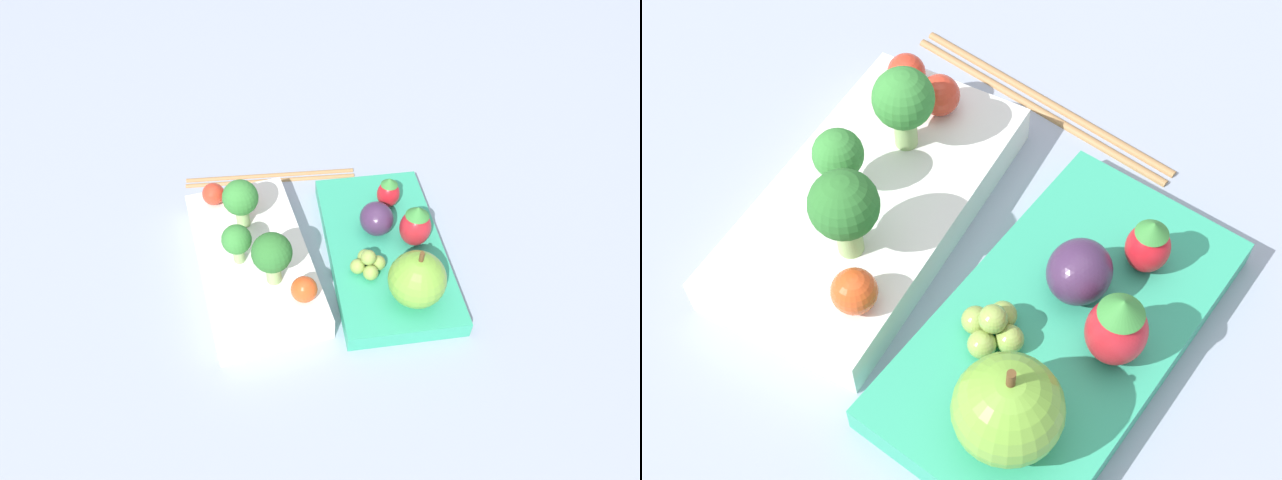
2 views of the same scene
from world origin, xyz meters
The scene contains 15 objects.
ground_plane centered at (0.00, 0.00, 0.00)m, with size 4.00×4.00×0.00m, color #939EB2.
bento_box_savoury centered at (0.01, 0.07, 0.01)m, with size 0.22×0.13×0.03m.
bento_box_fruit centered at (-0.01, -0.07, 0.01)m, with size 0.23×0.14×0.02m.
broccoli_floret_0 centered at (0.05, 0.07, 0.06)m, with size 0.04×0.04×0.06m.
broccoli_floret_1 centered at (0.00, 0.08, 0.06)m, with size 0.03×0.03×0.05m.
broccoli_floret_2 centered at (-0.03, 0.05, 0.07)m, with size 0.04×0.04×0.06m.
cherry_tomato_0 centered at (0.09, 0.10, 0.04)m, with size 0.03×0.03×0.03m.
cherry_tomato_1 centered at (0.09, 0.07, 0.04)m, with size 0.03×0.03×0.03m.
cherry_tomato_2 centered at (-0.06, 0.03, 0.04)m, with size 0.03×0.03×0.03m.
apple centered at (-0.08, -0.08, 0.05)m, with size 0.06×0.06×0.07m.
strawberry_0 centered at (-0.01, -0.10, 0.04)m, with size 0.03×0.03×0.05m.
strawberry_1 centered at (0.05, -0.09, 0.04)m, with size 0.03×0.03×0.04m.
plum centered at (0.02, -0.07, 0.04)m, with size 0.04×0.04×0.04m.
grape_cluster centered at (-0.03, -0.04, 0.03)m, with size 0.04×0.04×0.03m.
chopsticks_pair centered at (0.15, 0.03, 0.00)m, with size 0.04×0.21×0.01m.
Camera 2 is at (-0.25, -0.16, 0.45)m, focal length 50.00 mm.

